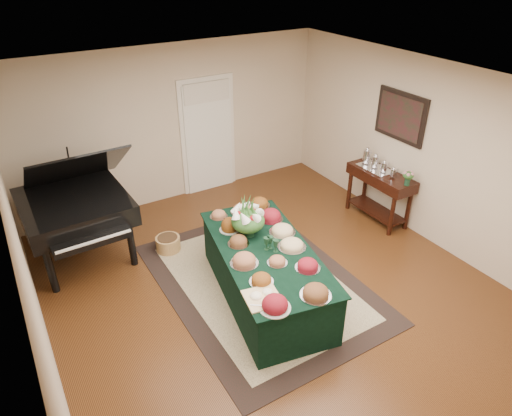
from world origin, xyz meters
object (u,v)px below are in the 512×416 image
floral_centerpiece (248,217)px  mahogany_sideboard (380,183)px  buffet_table (265,273)px  grand_piano (75,206)px

floral_centerpiece → mahogany_sideboard: size_ratio=0.39×
buffet_table → floral_centerpiece: floral_centerpiece is taller
buffet_table → grand_piano: 2.84m
buffet_table → floral_centerpiece: (-0.02, 0.41, 0.64)m
buffet_table → floral_centerpiece: 0.76m
floral_centerpiece → grand_piano: grand_piano is taller
floral_centerpiece → mahogany_sideboard: floral_centerpiece is taller
buffet_table → mahogany_sideboard: 2.76m
buffet_table → grand_piano: bearing=130.4°
grand_piano → mahogany_sideboard: bearing=-17.5°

